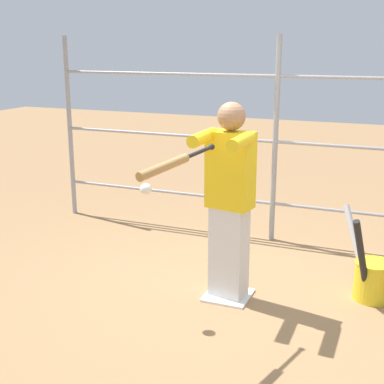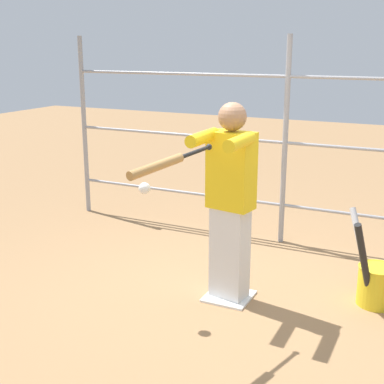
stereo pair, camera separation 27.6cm
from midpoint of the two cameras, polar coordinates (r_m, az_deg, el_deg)
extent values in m
plane|color=#9E754C|center=(4.95, 2.24, -11.06)|extent=(24.00, 24.00, 0.00)
cube|color=white|center=(4.95, 2.24, -10.96)|extent=(0.40, 0.40, 0.02)
cylinder|color=#939399|center=(6.06, 7.58, 5.33)|extent=(0.06, 0.06, 2.32)
cylinder|color=#939399|center=(7.24, -13.99, 6.64)|extent=(0.06, 0.06, 2.32)
cylinder|color=#939399|center=(6.22, 7.35, -1.23)|extent=(5.47, 0.04, 0.04)
cylinder|color=#939399|center=(6.06, 7.58, 5.33)|extent=(5.47, 0.04, 0.04)
cylinder|color=#939399|center=(5.97, 7.83, 12.15)|extent=(5.47, 0.04, 0.04)
cube|color=silver|center=(4.78, 2.29, -6.51)|extent=(0.34, 0.25, 0.85)
cube|color=yellow|center=(4.55, 2.39, 2.35)|extent=(0.42, 0.28, 0.66)
sphere|color=#9E7051|center=(4.47, 2.45, 8.06)|extent=(0.24, 0.24, 0.24)
cylinder|color=yellow|center=(4.19, 3.41, 5.41)|extent=(0.10, 0.47, 0.10)
cylinder|color=yellow|center=(4.37, -0.62, 5.84)|extent=(0.10, 0.47, 0.10)
sphere|color=black|center=(4.06, 0.17, 4.84)|extent=(0.05, 0.05, 0.05)
cylinder|color=black|center=(3.93, -1.25, 4.27)|extent=(0.11, 0.34, 0.06)
cylinder|color=#B27F42|center=(3.61, -5.23, 2.67)|extent=(0.18, 0.51, 0.11)
sphere|color=white|center=(4.30, -6.79, 0.30)|extent=(0.10, 0.10, 0.10)
cylinder|color=yellow|center=(5.05, 17.25, -9.06)|extent=(0.33, 0.33, 0.35)
torus|color=yellow|center=(4.98, 17.41, -7.22)|extent=(0.34, 0.34, 0.01)
cylinder|color=#B2B2B7|center=(5.21, 15.70, -5.71)|extent=(0.36, 0.46, 0.72)
cylinder|color=black|center=(4.78, 16.12, -7.07)|extent=(0.21, 0.34, 0.80)
camera|label=1|loc=(0.14, -91.76, -0.48)|focal=50.00mm
camera|label=2|loc=(0.14, 88.24, 0.48)|focal=50.00mm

